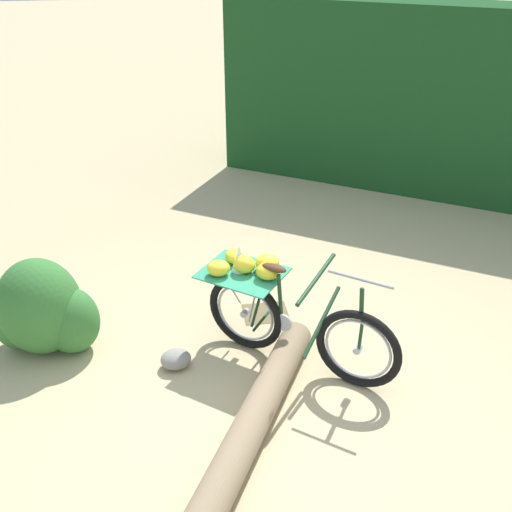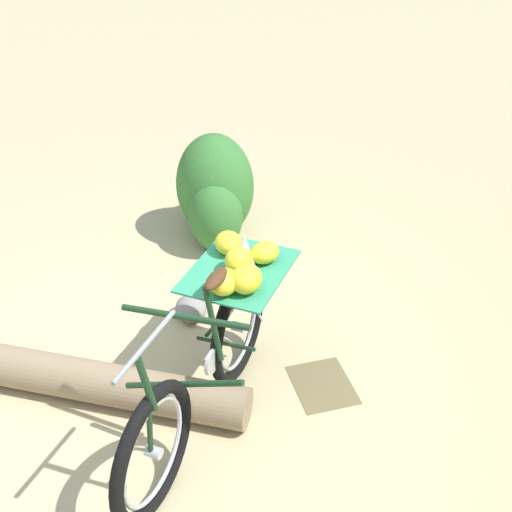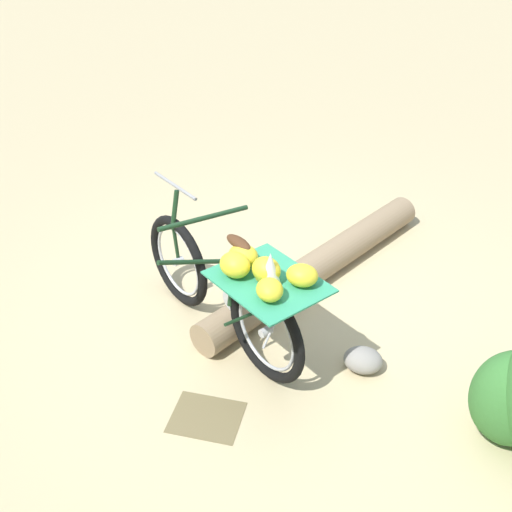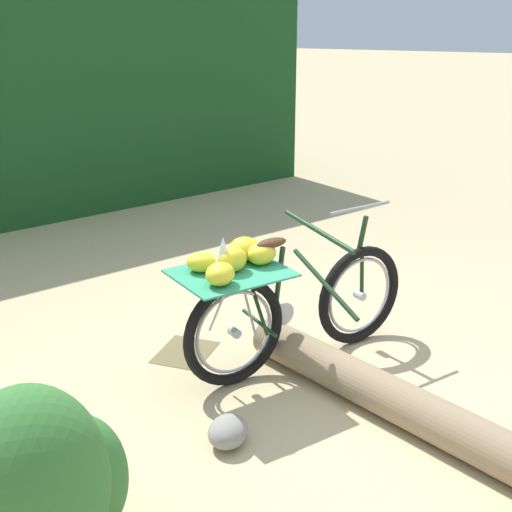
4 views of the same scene
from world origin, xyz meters
TOP-DOWN VIEW (x-y plane):
  - ground_plane at (0.00, 0.00)m, footprint 60.00×60.00m
  - bicycle at (-0.16, -0.22)m, footprint 1.59×1.33m
  - fallen_log at (0.30, 0.74)m, footprint 1.48×2.36m
  - shrub_cluster at (1.89, -0.69)m, footprint 0.95×0.65m
  - path_stone at (0.77, -0.25)m, footprint 0.27×0.22m
  - leaf_litter_patch at (-0.13, -0.92)m, footprint 0.44×0.36m

SIDE VIEW (x-z plane):
  - ground_plane at x=0.00m, z-range 0.00..0.00m
  - leaf_litter_patch at x=-0.13m, z-range 0.00..0.01m
  - path_stone at x=0.77m, z-range 0.00..0.17m
  - fallen_log at x=0.30m, z-range 0.00..0.26m
  - shrub_cluster at x=1.89m, z-range -0.05..0.85m
  - bicycle at x=-0.16m, z-range 0.00..1.03m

